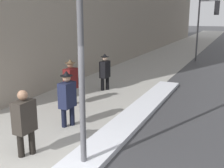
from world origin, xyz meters
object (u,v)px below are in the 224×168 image
(traffic_light_near, at_px, (209,16))
(pedestrian_in_fedora, at_px, (105,71))
(pedestrian_with_shoulder_bag, at_px, (71,80))
(lamp_post, at_px, (80,21))
(pedestrian_trailing, at_px, (25,120))
(pedestrian_nearside, at_px, (67,97))

(traffic_light_near, relative_size, pedestrian_in_fedora, 2.67)
(pedestrian_with_shoulder_bag, bearing_deg, lamp_post, 38.13)
(lamp_post, distance_m, pedestrian_with_shoulder_bag, 4.70)
(pedestrian_trailing, bearing_deg, lamp_post, 96.88)
(pedestrian_with_shoulder_bag, distance_m, pedestrian_in_fedora, 2.23)
(pedestrian_in_fedora, bearing_deg, traffic_light_near, 165.43)
(pedestrian_trailing, bearing_deg, pedestrian_with_shoulder_bag, -160.84)
(lamp_post, height_order, traffic_light_near, lamp_post)
(pedestrian_trailing, xyz_separation_m, pedestrian_nearside, (-0.10, 1.82, 0.03))
(pedestrian_nearside, bearing_deg, pedestrian_with_shoulder_bag, -148.06)
(pedestrian_nearside, relative_size, pedestrian_with_shoulder_bag, 0.99)
(lamp_post, xyz_separation_m, pedestrian_nearside, (-1.50, 1.70, -2.08))
(traffic_light_near, distance_m, pedestrian_with_shoulder_bag, 12.44)
(pedestrian_nearside, bearing_deg, lamp_post, 43.50)
(pedestrian_trailing, distance_m, pedestrian_nearside, 1.82)
(traffic_light_near, bearing_deg, lamp_post, -91.81)
(lamp_post, xyz_separation_m, traffic_light_near, (0.65, 15.27, 0.02))
(pedestrian_nearside, xyz_separation_m, pedestrian_with_shoulder_bag, (-0.98, 1.71, 0.01))
(pedestrian_nearside, bearing_deg, pedestrian_in_fedora, -166.76)
(pedestrian_in_fedora, bearing_deg, pedestrian_nearside, 13.24)
(traffic_light_near, bearing_deg, pedestrian_with_shoulder_bag, -104.12)
(traffic_light_near, height_order, pedestrian_with_shoulder_bag, traffic_light_near)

